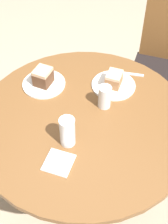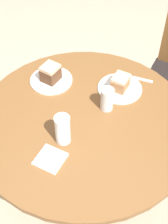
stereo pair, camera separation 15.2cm
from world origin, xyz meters
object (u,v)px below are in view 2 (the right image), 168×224
object	(u,v)px
plate_near	(120,88)
glass_water	(107,100)
cake_slice_near	(120,82)
plate_far	(51,80)
cake_slice_far	(51,73)
glass_lemonade	(63,131)

from	to	relation	value
plate_near	glass_water	xyz separation A→B (m)	(0.02, -0.16, 0.05)
plate_near	cake_slice_near	xyz separation A→B (m)	(0.00, 0.00, 0.04)
plate_far	cake_slice_far	xyz separation A→B (m)	(0.00, 0.00, 0.05)
plate_far	glass_lemonade	bearing A→B (deg)	-39.90
glass_lemonade	cake_slice_near	bearing A→B (deg)	88.29
cake_slice_far	glass_lemonade	xyz separation A→B (m)	(0.32, -0.27, 0.01)
plate_far	cake_slice_far	world-z (taller)	cake_slice_far
plate_near	plate_far	xyz separation A→B (m)	(-0.34, -0.18, 0.00)
plate_far	cake_slice_far	size ratio (longest dim) A/B	2.33
glass_lemonade	plate_far	bearing A→B (deg)	140.10
plate_near	glass_lemonade	world-z (taller)	glass_lemonade
plate_far	glass_lemonade	world-z (taller)	glass_lemonade
glass_water	plate_far	bearing A→B (deg)	-176.45
cake_slice_near	glass_lemonade	xyz separation A→B (m)	(-0.01, -0.45, 0.02)
plate_far	glass_water	size ratio (longest dim) A/B	1.87
plate_far	glass_lemonade	size ratio (longest dim) A/B	1.52
plate_far	cake_slice_near	size ratio (longest dim) A/B	2.20
cake_slice_far	glass_lemonade	distance (m)	0.42
plate_near	plate_far	world-z (taller)	same
plate_far	glass_water	bearing A→B (deg)	3.55
plate_near	glass_lemonade	bearing A→B (deg)	-91.71
plate_near	cake_slice_near	bearing A→B (deg)	0.00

